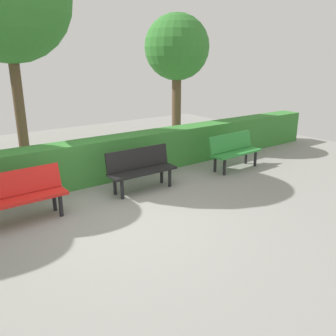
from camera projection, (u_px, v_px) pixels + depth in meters
The scene contains 6 objects.
ground_plane at pixel (120, 218), 6.01m from camera, with size 16.98×16.98×0.00m, color gray.
bench_green at pixel (234, 150), 8.60m from camera, with size 1.46×0.52×0.86m.
bench_black at pixel (141, 167), 7.20m from camera, with size 1.45×0.46×0.86m.
bench_red at pixel (15, 195), 5.74m from camera, with size 1.62×0.50×0.86m.
hedge_row at pixel (118, 157), 8.03m from camera, with size 12.98×0.60×0.94m, color #387F33.
tree_near at pixel (177, 49), 10.04m from camera, with size 1.86×1.86×3.86m.
Camera 1 is at (2.59, 4.90, 2.63)m, focal length 37.48 mm.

